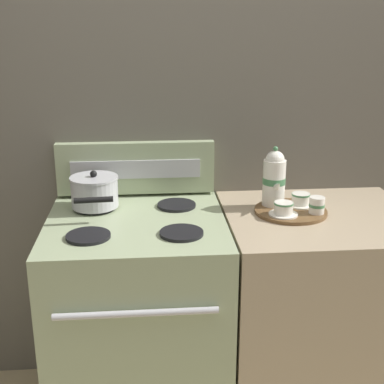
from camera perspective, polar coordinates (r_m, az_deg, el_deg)
The scene contains 10 objects.
wall_back at distance 2.38m, azimuth 3.30°, elevation 5.16°, with size 6.00×0.05×2.20m.
stove at distance 2.27m, azimuth -5.64°, elevation -13.56°, with size 0.69×0.70×0.90m.
control_panel at distance 2.33m, azimuth -6.01°, elevation 2.57°, with size 0.68×0.05×0.23m.
side_counter at distance 2.37m, azimuth 12.93°, elevation -12.51°, with size 0.76×0.67×0.89m.
saucepan at distance 2.19m, azimuth -10.36°, elevation 0.05°, with size 0.19×0.28×0.15m.
serving_tray at distance 2.17m, azimuth 10.47°, elevation -2.02°, with size 0.29×0.29×0.01m.
teapot at distance 2.18m, azimuth 8.76°, elevation 1.49°, with size 0.09×0.15×0.25m.
teacup_left at distance 2.22m, azimuth 11.51°, elevation -0.79°, with size 0.11×0.11×0.05m.
teacup_right at distance 2.10m, azimuth 9.74°, elevation -1.77°, with size 0.11×0.11×0.05m.
creamer_jug at distance 2.14m, azimuth 13.17°, elevation -1.37°, with size 0.06×0.06×0.07m.
Camera 1 is at (-0.34, -1.93, 1.63)m, focal length 50.00 mm.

